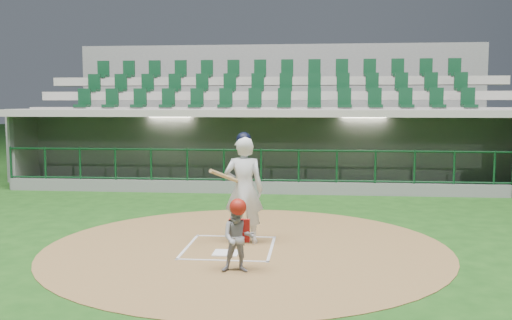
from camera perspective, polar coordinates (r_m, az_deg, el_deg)
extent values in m
plane|color=#174213|center=(10.56, -2.44, -8.41)|extent=(120.00, 120.00, 0.00)
cylinder|color=brown|center=(10.33, -0.93, -8.70)|extent=(7.20, 7.20, 0.01)
cube|color=white|center=(9.88, -3.02, -9.26)|extent=(0.43, 0.43, 0.02)
cube|color=white|center=(10.40, -6.82, -8.57)|extent=(0.05, 1.80, 0.01)
cube|color=silver|center=(10.19, 1.55, -8.83)|extent=(0.05, 1.80, 0.01)
cube|color=white|center=(11.08, -2.04, -7.64)|extent=(1.55, 0.05, 0.01)
cube|color=white|center=(9.45, -3.44, -9.99)|extent=(1.55, 0.05, 0.01)
cube|color=gray|center=(17.97, 0.95, -4.35)|extent=(15.00, 3.00, 0.10)
cube|color=slate|center=(19.37, 1.35, 0.55)|extent=(15.00, 0.20, 2.70)
cube|color=#A4A292|center=(19.23, 1.32, 1.26)|extent=(13.50, 0.04, 0.90)
cube|color=slate|center=(19.86, -21.16, 0.30)|extent=(0.20, 3.00, 2.70)
cube|color=#9C968D|center=(17.45, 0.90, 4.76)|extent=(15.40, 3.50, 0.20)
cube|color=slate|center=(16.33, 0.51, -2.87)|extent=(15.00, 0.15, 0.40)
cube|color=black|center=(16.18, 0.51, 2.66)|extent=(15.00, 0.01, 0.95)
cube|color=brown|center=(18.96, 1.22, -2.99)|extent=(12.75, 0.40, 0.45)
cube|color=white|center=(18.20, -8.52, 4.33)|extent=(1.30, 0.35, 0.04)
cube|color=white|center=(17.71, 10.71, 4.26)|extent=(1.30, 0.35, 0.04)
imported|color=#A3111E|center=(19.66, -13.59, -1.12)|extent=(1.07, 0.64, 1.62)
imported|color=#A41119|center=(18.98, -7.56, -0.79)|extent=(1.22, 0.84, 1.92)
imported|color=maroon|center=(18.58, 6.67, -1.35)|extent=(0.93, 0.77, 1.64)
imported|color=#B11C13|center=(18.93, 15.04, -1.43)|extent=(1.56, 0.90, 1.60)
cube|color=slate|center=(20.99, 1.69, 1.76)|extent=(17.00, 6.50, 2.50)
cube|color=#A9A399|center=(19.44, 1.39, 4.85)|extent=(16.60, 0.95, 0.30)
cube|color=#9A958B|center=(20.39, 1.60, 6.43)|extent=(16.60, 0.95, 0.30)
cube|color=gray|center=(21.35, 1.79, 7.87)|extent=(16.60, 0.95, 0.30)
cube|color=slate|center=(24.28, 2.26, 5.53)|extent=(17.00, 0.25, 5.05)
imported|color=silver|center=(10.44, -1.22, -3.01)|extent=(0.73, 0.49, 1.96)
sphere|color=black|center=(10.34, -1.23, 2.04)|extent=(0.28, 0.28, 0.28)
cylinder|color=tan|center=(10.19, -2.79, -1.77)|extent=(0.58, 0.79, 0.39)
imported|color=#95959A|center=(8.71, -1.81, -7.80)|extent=(0.54, 0.44, 1.05)
sphere|color=#9C1B10|center=(8.62, -1.82, -4.73)|extent=(0.26, 0.26, 0.26)
cube|color=#A21411|center=(8.84, -1.68, -7.05)|extent=(0.32, 0.10, 0.35)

